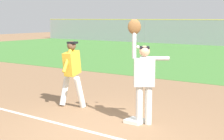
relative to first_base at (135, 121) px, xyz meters
The scene contains 5 objects.
ground_plane 0.96m from the first_base, 116.97° to the right, with size 75.15×75.15×0.00m, color #936D4C.
first_base is the anchor object (origin of this frame).
fielder 1.10m from the first_base, ahead, with size 0.80×0.59×2.28m.
runner 2.31m from the first_base, behind, with size 0.79×0.84×1.72m.
baseball 1.66m from the first_base, 114.21° to the left, with size 0.07×0.07×0.07m, color white.
Camera 1 is at (4.42, -5.76, 2.31)m, focal length 57.52 mm.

